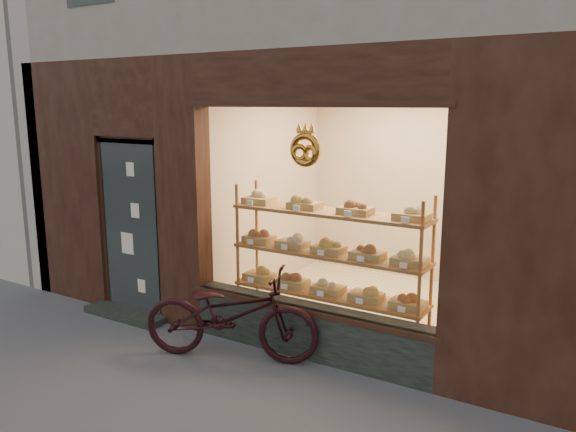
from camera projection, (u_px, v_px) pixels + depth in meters
The scene contains 3 objects.
neighbor_left at pixel (0, 18), 12.91m from camera, with size 12.00×7.00×9.00m, color #B1ACA0.
display_shelf at pixel (329, 266), 6.06m from camera, with size 2.20×0.45×1.70m.
bicycle at pixel (231, 314), 5.71m from camera, with size 0.63×1.82×0.96m, color black.
Camera 1 is at (3.09, -2.67, 2.59)m, focal length 35.00 mm.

